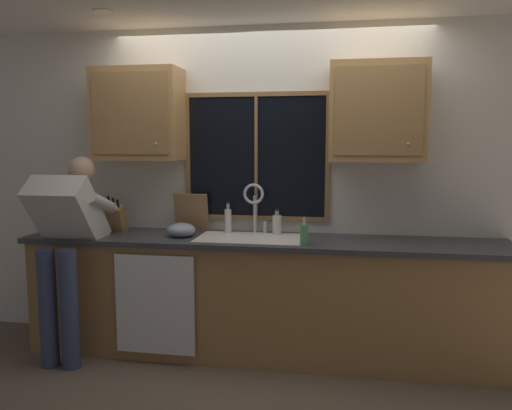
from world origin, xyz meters
TOP-DOWN VIEW (x-y plane):
  - back_wall at (0.00, 0.06)m, footprint 5.99×0.12m
  - ceiling_downlight_left at (-1.08, -0.60)m, footprint 0.14×0.14m
  - window_glass at (-0.10, -0.01)m, footprint 1.10×0.02m
  - window_frame_top at (-0.10, -0.02)m, footprint 1.17×0.02m
  - window_frame_bottom at (-0.10, -0.02)m, footprint 1.17×0.02m
  - window_frame_left at (-0.66, -0.02)m, footprint 0.03×0.02m
  - window_frame_right at (0.47, -0.02)m, footprint 0.04×0.02m
  - window_mullion_center at (-0.10, -0.02)m, footprint 0.02×0.02m
  - lower_cabinet_run at (0.00, -0.29)m, footprint 3.59×0.58m
  - countertop at (0.00, -0.31)m, footprint 3.65×0.62m
  - dishwasher_front at (-0.75, -0.61)m, footprint 0.60×0.02m
  - upper_cabinet_left at (-1.02, -0.17)m, footprint 0.69×0.36m
  - upper_cabinet_right at (0.83, -0.17)m, footprint 0.69×0.36m
  - sink at (-0.10, -0.30)m, footprint 0.80×0.46m
  - faucet at (-0.09, -0.12)m, footprint 0.18×0.09m
  - person_standing at (-1.43, -0.60)m, footprint 0.53×0.70m
  - knife_block at (-1.19, -0.24)m, footprint 0.12×0.18m
  - cutting_board at (-0.62, -0.08)m, footprint 0.28×0.08m
  - mixing_bowl at (-0.63, -0.33)m, footprint 0.22×0.22m
  - soap_dispenser at (0.33, -0.48)m, footprint 0.06×0.07m
  - bottle_green_glass at (0.09, -0.12)m, footprint 0.07×0.07m
  - bottle_tall_clear at (-0.30, -0.14)m, footprint 0.05×0.05m

SIDE VIEW (x-z plane):
  - lower_cabinet_run at x=0.00m, z-range 0.00..0.88m
  - dishwasher_front at x=-0.75m, z-range 0.09..0.83m
  - sink at x=-0.10m, z-range 0.72..0.93m
  - countertop at x=0.00m, z-range 0.88..0.92m
  - person_standing at x=-1.43m, z-range 0.19..1.72m
  - mixing_bowl at x=-0.63m, z-range 0.91..1.03m
  - soap_dispenser at x=0.33m, z-range 0.90..1.10m
  - bottle_green_glass at x=0.09m, z-range 0.90..1.10m
  - bottle_tall_clear at x=-0.30m, z-range 0.90..1.15m
  - knife_block at x=-1.19m, z-range 0.87..1.19m
  - window_frame_bottom at x=-0.10m, z-range 1.01..1.05m
  - cutting_board at x=-0.62m, z-range 0.92..1.23m
  - faucet at x=-0.09m, z-range 0.97..1.37m
  - back_wall at x=0.00m, z-range 0.00..2.55m
  - window_glass at x=-0.10m, z-range 1.05..2.00m
  - window_frame_left at x=-0.66m, z-range 1.05..2.00m
  - window_frame_right at x=0.47m, z-range 1.05..2.00m
  - window_mullion_center at x=-0.10m, z-range 1.05..2.00m
  - upper_cabinet_left at x=-1.02m, z-range 1.50..2.22m
  - upper_cabinet_right at x=0.83m, z-range 1.50..2.22m
  - window_frame_top at x=-0.10m, z-range 2.00..2.04m
  - ceiling_downlight_left at x=-1.08m, z-range 2.54..2.55m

